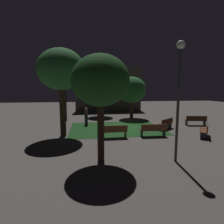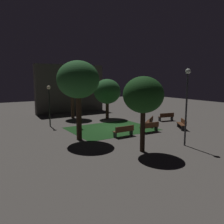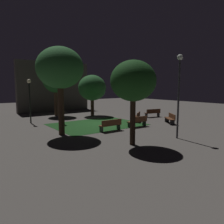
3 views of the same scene
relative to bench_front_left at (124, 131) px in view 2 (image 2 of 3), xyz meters
name	(u,v)px [view 2 (image 2 of 3)]	position (x,y,z in m)	size (l,w,h in m)	color
ground_plane	(116,127)	(1.38, 3.18, -0.48)	(60.00, 60.00, 0.00)	#56514C
grass_lawn	(111,129)	(0.63, 2.94, -0.48)	(7.49, 5.85, 0.01)	#194219
bench_front_left	(124,131)	(0.00, 0.00, 0.00)	(1.80, 0.48, 0.88)	brown
bench_lawn_edge	(150,127)	(2.76, 0.00, 0.00)	(1.82, 0.56, 0.88)	brown
bench_back_row	(150,121)	(4.60, 2.01, 0.00)	(1.71, 1.49, 0.88)	#422314
bench_path_side	(166,117)	(7.94, 3.07, 0.00)	(1.86, 0.81, 0.88)	#422314
bench_near_trees	(182,124)	(6.24, -0.60, 0.00)	(1.42, 1.75, 0.88)	#512D19
tree_left_canopy	(107,92)	(3.25, 7.93, 2.65)	(3.11, 3.11, 4.59)	#38281C
tree_right_canopy	(78,80)	(-3.42, 1.11, 4.05)	(3.17, 3.17, 5.98)	#38281C
tree_back_left	(72,82)	(-0.04, 10.43, 3.77)	(2.89, 2.89, 5.98)	#423021
tree_tall_center	(143,95)	(-1.19, -3.72, 3.14)	(2.56, 2.56, 4.81)	#2D2116
lamp_post_path_center	(187,95)	(2.18, -4.31, 3.06)	(0.36, 0.36, 5.33)	#333338
lamp_post_near_wall	(49,98)	(-3.80, 7.15, 2.27)	(0.36, 0.36, 3.98)	black
pedestrian	(79,120)	(-1.80, 4.65, 0.37)	(0.32, 0.33, 1.61)	black
building_wall_backdrop	(71,89)	(1.55, 14.77, 2.76)	(9.58, 0.80, 6.48)	#4C4742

